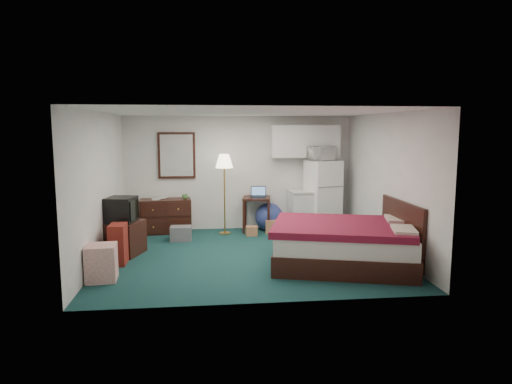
{
  "coord_description": "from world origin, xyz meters",
  "views": [
    {
      "loc": [
        -0.74,
        -7.81,
        2.22
      ],
      "look_at": [
        0.18,
        0.41,
        1.07
      ],
      "focal_mm": 32.0,
      "sensor_mm": 36.0,
      "label": 1
    }
  ],
  "objects": [
    {
      "name": "bed",
      "position": [
        1.48,
        -0.79,
        0.35
      ],
      "size": [
        2.54,
        2.21,
        0.69
      ],
      "primitive_type": null,
      "rotation": [
        0.0,
        0.0,
        -0.27
      ],
      "color": "#570916",
      "rests_on": "floor"
    },
    {
      "name": "book_a",
      "position": [
        -1.87,
        1.92,
        0.84
      ],
      "size": [
        0.16,
        0.05,
        0.22
      ],
      "primitive_type": "imported",
      "rotation": [
        0.0,
        0.0,
        0.23
      ],
      "color": "#966340",
      "rests_on": "dresser"
    },
    {
      "name": "mirror",
      "position": [
        -1.35,
        2.22,
        1.65
      ],
      "size": [
        0.8,
        0.06,
        1.0
      ],
      "primitive_type": null,
      "color": "white",
      "rests_on": "walls"
    },
    {
      "name": "kitchen_counter",
      "position": [
        1.49,
        1.91,
        0.43
      ],
      "size": [
        0.81,
        0.63,
        0.85
      ],
      "primitive_type": null,
      "rotation": [
        0.0,
        0.0,
        0.05
      ],
      "color": "silver",
      "rests_on": "floor"
    },
    {
      "name": "crt_tv",
      "position": [
        -2.22,
        0.29,
        0.81
      ],
      "size": [
        0.57,
        0.6,
        0.44
      ],
      "primitive_type": null,
      "rotation": [
        0.0,
        0.0,
        -0.2
      ],
      "color": "black",
      "rests_on": "tv_stand"
    },
    {
      "name": "suitcase",
      "position": [
        -2.19,
        -0.28,
        0.33
      ],
      "size": [
        0.26,
        0.42,
        0.67
      ],
      "primitive_type": null,
      "rotation": [
        0.0,
        0.0,
        -0.02
      ],
      "color": "maroon",
      "rests_on": "floor"
    },
    {
      "name": "mug",
      "position": [
        -1.18,
        1.95,
        0.79
      ],
      "size": [
        0.15,
        0.13,
        0.13
      ],
      "primitive_type": "imported",
      "rotation": [
        0.0,
        0.0,
        -0.26
      ],
      "color": "#4B8940",
      "rests_on": "dresser"
    },
    {
      "name": "fridge",
      "position": [
        1.82,
        1.88,
        0.77
      ],
      "size": [
        0.78,
        0.78,
        1.54
      ],
      "primitive_type": null,
      "rotation": [
        0.0,
        0.0,
        0.28
      ],
      "color": "white",
      "rests_on": "floor"
    },
    {
      "name": "laptop",
      "position": [
        0.39,
        1.88,
        0.86
      ],
      "size": [
        0.37,
        0.31,
        0.23
      ],
      "primitive_type": null,
      "rotation": [
        0.0,
        0.0,
        -0.15
      ],
      "color": "black",
      "rests_on": "desk"
    },
    {
      "name": "book_b",
      "position": [
        -1.75,
        2.1,
        0.85
      ],
      "size": [
        0.18,
        0.06,
        0.24
      ],
      "primitive_type": "imported",
      "rotation": [
        0.0,
        0.0,
        -0.2
      ],
      "color": "#966340",
      "rests_on": "dresser"
    },
    {
      "name": "retail_box",
      "position": [
        -2.28,
        -1.1,
        0.27
      ],
      "size": [
        0.46,
        0.46,
        0.54
      ],
      "primitive_type": null,
      "rotation": [
        0.0,
        0.0,
        0.08
      ],
      "color": "white",
      "rests_on": "floor"
    },
    {
      "name": "cardboard_box_b",
      "position": [
        0.66,
        1.7,
        0.14
      ],
      "size": [
        0.29,
        0.32,
        0.29
      ],
      "primitive_type": null,
      "rotation": [
        0.0,
        0.0,
        -0.15
      ],
      "color": "#966340",
      "rests_on": "floor"
    },
    {
      "name": "tv_stand",
      "position": [
        -2.21,
        0.32,
        0.3
      ],
      "size": [
        0.77,
        0.8,
        0.59
      ],
      "primitive_type": null,
      "rotation": [
        0.0,
        0.0,
        -0.33
      ],
      "color": "#351613",
      "rests_on": "floor"
    },
    {
      "name": "ceiling",
      "position": [
        0.0,
        0.0,
        2.5
      ],
      "size": [
        5.0,
        4.5,
        0.01
      ],
      "primitive_type": "cube",
      "color": "white",
      "rests_on": "walls"
    },
    {
      "name": "floor",
      "position": [
        0.0,
        0.0,
        0.0
      ],
      "size": [
        5.0,
        4.5,
        0.01
      ],
      "primitive_type": "cube",
      "color": "#0E3C42",
      "rests_on": "ground"
    },
    {
      "name": "file_bin",
      "position": [
        -1.24,
        1.21,
        0.15
      ],
      "size": [
        0.42,
        0.32,
        0.29
      ],
      "primitive_type": null,
      "rotation": [
        0.0,
        0.0,
        -0.02
      ],
      "color": "slate",
      "rests_on": "floor"
    },
    {
      "name": "dresser",
      "position": [
        -1.6,
        1.98,
        0.36
      ],
      "size": [
        1.11,
        0.58,
        0.73
      ],
      "primitive_type": null,
      "rotation": [
        0.0,
        0.0,
        0.09
      ],
      "color": "#351613",
      "rests_on": "floor"
    },
    {
      "name": "desk",
      "position": [
        0.36,
        1.93,
        0.37
      ],
      "size": [
        0.67,
        0.67,
        0.75
      ],
      "primitive_type": null,
      "rotation": [
        0.0,
        0.0,
        -0.15
      ],
      "color": "#351613",
      "rests_on": "floor"
    },
    {
      "name": "cardboard_box_a",
      "position": [
        0.21,
        1.5,
        0.1
      ],
      "size": [
        0.23,
        0.2,
        0.2
      ],
      "primitive_type": null,
      "rotation": [
        0.0,
        0.0,
        0.01
      ],
      "color": "#966340",
      "rests_on": "floor"
    },
    {
      "name": "upper_cabinets",
      "position": [
        1.45,
        2.08,
        1.95
      ],
      "size": [
        1.5,
        0.35,
        0.7
      ],
      "primitive_type": null,
      "color": "silver",
      "rests_on": "walls"
    },
    {
      "name": "walls",
      "position": [
        0.0,
        0.0,
        1.25
      ],
      "size": [
        5.01,
        4.51,
        2.5
      ],
      "color": "white",
      "rests_on": "floor"
    },
    {
      "name": "microwave",
      "position": [
        1.75,
        1.86,
        1.73
      ],
      "size": [
        0.63,
        0.46,
        0.38
      ],
      "primitive_type": "imported",
      "rotation": [
        0.0,
        0.0,
        0.3
      ],
      "color": "white",
      "rests_on": "fridge"
    },
    {
      "name": "floor_lamp",
      "position": [
        -0.34,
        1.75,
        0.85
      ],
      "size": [
        0.39,
        0.39,
        1.7
      ],
      "primitive_type": null,
      "rotation": [
        0.0,
        0.0,
        0.06
      ],
      "color": "gold",
      "rests_on": "floor"
    },
    {
      "name": "exercise_ball",
      "position": [
        0.64,
        1.96,
        0.3
      ],
      "size": [
        0.73,
        0.73,
        0.61
      ],
      "primitive_type": "sphere",
      "rotation": [
        0.0,
        0.0,
        0.23
      ],
      "color": "navy",
      "rests_on": "floor"
    },
    {
      "name": "headboard",
      "position": [
        2.46,
        -0.79,
        0.55
      ],
      "size": [
        0.06,
        1.56,
        1.0
      ],
      "primitive_type": null,
      "color": "#351613",
      "rests_on": "walls"
    }
  ]
}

